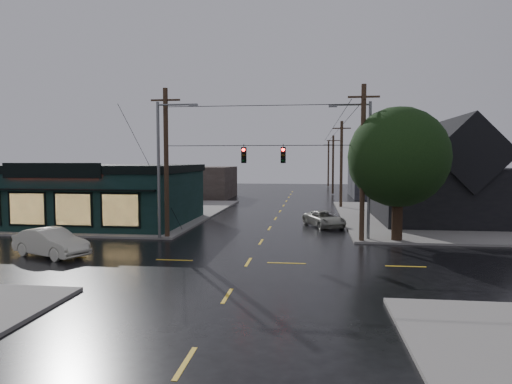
# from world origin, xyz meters

# --- Properties ---
(ground_plane) EXTENTS (160.00, 160.00, 0.00)m
(ground_plane) POSITION_xyz_m (0.00, 0.00, 0.00)
(ground_plane) COLOR black
(sidewalk_nw) EXTENTS (28.00, 28.00, 0.15)m
(sidewalk_nw) POSITION_xyz_m (-20.00, 20.00, 0.07)
(sidewalk_nw) COLOR gray
(sidewalk_nw) RESTS_ON ground
(sidewalk_ne) EXTENTS (28.00, 28.00, 0.15)m
(sidewalk_ne) POSITION_xyz_m (20.00, 20.00, 0.07)
(sidewalk_ne) COLOR gray
(sidewalk_ne) RESTS_ON ground
(pizza_shop) EXTENTS (16.30, 12.34, 4.90)m
(pizza_shop) POSITION_xyz_m (-15.00, 12.94, 2.56)
(pizza_shop) COLOR black
(pizza_shop) RESTS_ON ground
(ne_building) EXTENTS (12.60, 11.60, 8.75)m
(ne_building) POSITION_xyz_m (15.00, 17.00, 4.47)
(ne_building) COLOR black
(ne_building) RESTS_ON ground
(corner_tree) EXTENTS (6.47, 6.47, 8.63)m
(corner_tree) POSITION_xyz_m (8.81, 7.00, 5.52)
(corner_tree) COLOR black
(corner_tree) RESTS_ON ground
(utility_pole_nw) EXTENTS (2.00, 0.32, 10.15)m
(utility_pole_nw) POSITION_xyz_m (-6.50, 6.50, 0.00)
(utility_pole_nw) COLOR black
(utility_pole_nw) RESTS_ON ground
(utility_pole_ne) EXTENTS (2.00, 0.32, 10.15)m
(utility_pole_ne) POSITION_xyz_m (6.50, 6.50, 0.00)
(utility_pole_ne) COLOR black
(utility_pole_ne) RESTS_ON ground
(utility_pole_far_a) EXTENTS (2.00, 0.32, 9.65)m
(utility_pole_far_a) POSITION_xyz_m (6.50, 28.00, 0.00)
(utility_pole_far_a) COLOR black
(utility_pole_far_a) RESTS_ON ground
(utility_pole_far_b) EXTENTS (2.00, 0.32, 9.15)m
(utility_pole_far_b) POSITION_xyz_m (6.50, 48.00, 0.00)
(utility_pole_far_b) COLOR black
(utility_pole_far_b) RESTS_ON ground
(utility_pole_far_c) EXTENTS (2.00, 0.32, 9.15)m
(utility_pole_far_c) POSITION_xyz_m (6.50, 68.00, 0.00)
(utility_pole_far_c) COLOR black
(utility_pole_far_c) RESTS_ON ground
(span_signal_assembly) EXTENTS (13.00, 0.48, 1.23)m
(span_signal_assembly) POSITION_xyz_m (0.10, 6.50, 5.70)
(span_signal_assembly) COLOR black
(span_signal_assembly) RESTS_ON ground
(streetlight_nw) EXTENTS (5.40, 0.30, 9.15)m
(streetlight_nw) POSITION_xyz_m (-6.80, 5.80, 0.00)
(streetlight_nw) COLOR slate
(streetlight_nw) RESTS_ON ground
(streetlight_ne) EXTENTS (5.40, 0.30, 9.15)m
(streetlight_ne) POSITION_xyz_m (7.00, 7.20, 0.00)
(streetlight_ne) COLOR slate
(streetlight_ne) RESTS_ON ground
(bg_building_west) EXTENTS (12.00, 10.00, 4.40)m
(bg_building_west) POSITION_xyz_m (-14.00, 40.00, 2.20)
(bg_building_west) COLOR #342926
(bg_building_west) RESTS_ON ground
(bg_building_east) EXTENTS (14.00, 12.00, 5.60)m
(bg_building_east) POSITION_xyz_m (16.00, 45.00, 2.80)
(bg_building_east) COLOR #27272C
(bg_building_east) RESTS_ON ground
(sedan_cream) EXTENTS (5.01, 3.37, 1.56)m
(sedan_cream) POSITION_xyz_m (-11.08, 0.09, 0.78)
(sedan_cream) COLOR beige
(sedan_cream) RESTS_ON ground
(suv_silver) EXTENTS (3.80, 5.03, 1.27)m
(suv_silver) POSITION_xyz_m (4.29, 13.33, 0.63)
(suv_silver) COLOR gray
(suv_silver) RESTS_ON ground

